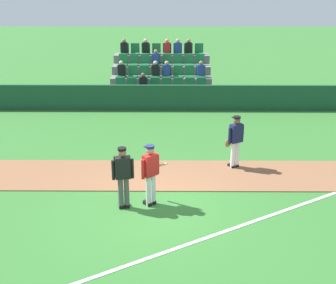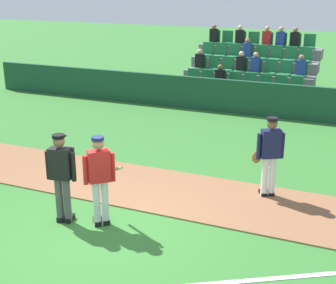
# 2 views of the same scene
# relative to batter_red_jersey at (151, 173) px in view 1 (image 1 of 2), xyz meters

# --- Properties ---
(ground_plane) EXTENTS (80.00, 80.00, 0.00)m
(ground_plane) POSITION_rel_batter_red_jersey_xyz_m (0.05, -0.15, -0.97)
(ground_plane) COLOR #33702D
(infield_dirt_path) EXTENTS (28.00, 2.23, 0.03)m
(infield_dirt_path) POSITION_rel_batter_red_jersey_xyz_m (0.05, 1.88, -0.95)
(infield_dirt_path) COLOR brown
(infield_dirt_path) RESTS_ON ground
(foul_line_chalk) EXTENTS (10.32, 6.30, 0.01)m
(foul_line_chalk) POSITION_rel_batter_red_jersey_xyz_m (3.05, -0.65, -0.96)
(foul_line_chalk) COLOR white
(foul_line_chalk) RESTS_ON ground
(dugout_fence) EXTENTS (20.00, 0.16, 1.16)m
(dugout_fence) POSITION_rel_batter_red_jersey_xyz_m (0.05, 8.87, -0.39)
(dugout_fence) COLOR #19472D
(dugout_fence) RESTS_ON ground
(stadium_bleachers) EXTENTS (5.00, 3.80, 2.70)m
(stadium_bleachers) POSITION_rel_batter_red_jersey_xyz_m (0.05, 11.18, -0.20)
(stadium_bleachers) COLOR slate
(stadium_bleachers) RESTS_ON ground
(batter_red_jersey) EXTENTS (0.71, 0.69, 1.76)m
(batter_red_jersey) POSITION_rel_batter_red_jersey_xyz_m (0.00, 0.00, 0.00)
(batter_red_jersey) COLOR silver
(batter_red_jersey) RESTS_ON ground
(umpire_home_plate) EXTENTS (0.58, 0.36, 1.76)m
(umpire_home_plate) POSITION_rel_batter_red_jersey_xyz_m (-0.72, -0.16, 0.03)
(umpire_home_plate) COLOR #4C4C4C
(umpire_home_plate) RESTS_ON ground
(runner_navy_jersey) EXTENTS (0.64, 0.43, 1.76)m
(runner_navy_jersey) POSITION_rel_batter_red_jersey_xyz_m (2.60, 2.48, -0.01)
(runner_navy_jersey) COLOR white
(runner_navy_jersey) RESTS_ON ground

